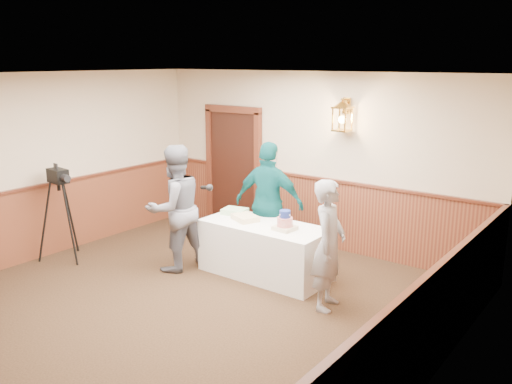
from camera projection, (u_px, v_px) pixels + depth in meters
ground at (155, 321)px, 6.33m from camera, size 7.00×7.00×0.00m
room_shell at (175, 187)px, 6.35m from camera, size 6.02×7.02×2.81m
display_table at (265, 250)px, 7.59m from camera, size 1.80×0.80×0.75m
tiered_cake at (285, 222)px, 7.23m from camera, size 0.28×0.28×0.27m
sheet_cake_yellow at (245, 218)px, 7.68m from camera, size 0.45×0.40×0.08m
sheet_cake_green at (235, 211)px, 8.00m from camera, size 0.39×0.34×0.08m
interviewer at (175, 208)px, 7.71m from camera, size 1.54×1.03×1.82m
baker at (329, 245)px, 6.50m from camera, size 0.51×0.66×1.61m
assistant_p at (269, 203)px, 7.97m from camera, size 1.13×0.64×1.82m
tv_camera_rig at (62, 220)px, 8.13m from camera, size 0.55×0.51×1.41m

